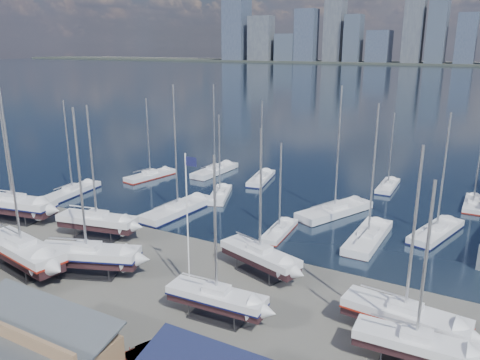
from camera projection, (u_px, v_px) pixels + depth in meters
The scene contains 28 objects.
ground at pixel (164, 280), 45.37m from camera, with size 1400.00×1400.00×0.00m, color #605E59.
water at pixel (457, 80), 306.22m from camera, with size 1400.00×600.00×0.40m, color #172535.
far_shore at pixel (478, 65), 524.62m from camera, with size 1400.00×80.00×2.20m, color #2D332D.
skyline at pixel (475, 29), 512.47m from camera, with size 639.14×43.80×107.69m.
shed_grey at pixel (15, 352), 31.31m from camera, with size 12.60×8.40×4.17m.
sailboat_cradle_0 at pixel (13, 204), 60.34m from camera, with size 11.93×5.27×18.45m.
sailboat_cradle_1 at pixel (22, 251), 46.77m from camera, with size 11.79×5.12×18.26m.
sailboat_cradle_2 at pixel (97, 221), 55.00m from camera, with size 9.90×4.53×15.64m.
sailboat_cradle_3 at pixel (87, 255), 45.97m from camera, with size 10.65×6.40×16.60m.
sailboat_cradle_4 at pixel (260, 256), 46.03m from camera, with size 9.26×5.10×14.67m.
sailboat_cradle_5 at pixel (216, 298), 38.47m from camera, with size 8.68×2.79×14.02m.
sailboat_cradle_6 at pixel (404, 316), 35.68m from camera, with size 9.71×3.57×15.39m.
sailboat_cradle_7 at pixel (416, 344), 32.47m from camera, with size 8.47×2.62×13.87m.
sailboat_moored_0 at pixel (73, 192), 71.47m from camera, with size 3.91×10.29×15.01m.
sailboat_moored_1 at pixel (150, 176), 80.24m from camera, with size 4.46×9.86×14.24m.
sailboat_moored_2 at pixel (215, 172), 83.15m from camera, with size 3.52×10.97×16.38m.
sailboat_moored_3 at pixel (178, 211), 63.43m from camera, with size 4.50×12.33×18.03m.
sailboat_moored_4 at pixel (220, 195), 69.94m from camera, with size 5.41×8.90×13.02m.
sailboat_moored_5 at pixel (261, 179), 78.47m from camera, with size 4.40×9.76×14.10m.
sailboat_moored_6 at pixel (279, 232), 56.43m from camera, with size 2.76×8.00×11.76m.
sailboat_moored_7 at pixel (334, 212), 62.87m from camera, with size 7.92×12.20×17.94m.
sailboat_moored_8 at pixel (388, 187), 74.29m from camera, with size 2.48×8.49×12.65m.
sailboat_moored_9 at pixel (368, 239), 54.25m from camera, with size 3.31×11.16×16.76m.
sailboat_moored_10 at pixel (436, 233), 55.96m from camera, with size 5.54×10.76×15.49m.
sailboat_moored_11 at pixel (473, 204), 66.09m from camera, with size 2.32×8.16×12.19m.
car_b at pixel (18, 315), 38.21m from camera, with size 1.55×4.45×1.47m, color gray.
car_c at pixel (141, 358), 32.97m from camera, with size 2.44×5.29×1.47m, color gray.
flagpole at pixel (188, 215), 40.63m from camera, with size 1.16×0.12×13.26m.
Camera 1 is at (26.18, -42.25, 21.95)m, focal length 35.00 mm.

